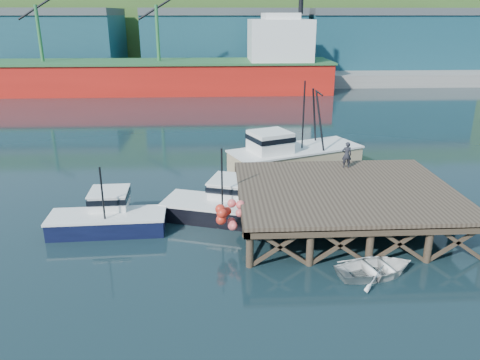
{
  "coord_description": "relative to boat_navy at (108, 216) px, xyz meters",
  "views": [
    {
      "loc": [
        -1.67,
        -24.13,
        11.3
      ],
      "look_at": [
        -0.31,
        2.0,
        1.97
      ],
      "focal_mm": 35.0,
      "sensor_mm": 36.0,
      "label": 1
    }
  ],
  "objects": [
    {
      "name": "hillside",
      "position": [
        7.69,
        100.24,
        10.21
      ],
      "size": [
        220.0,
        50.0,
        22.0
      ],
      "primitive_type": "cube",
      "color": "#2D511E",
      "rests_on": "ground"
    },
    {
      "name": "trawler",
      "position": [
        11.78,
        9.83,
        0.6
      ],
      "size": [
        10.69,
        7.18,
        6.75
      ],
      "rotation": [
        0.0,
        0.0,
        0.39
      ],
      "color": "tan",
      "rests_on": "ground"
    },
    {
      "name": "cargo_ship",
      "position": [
        -0.78,
        48.24,
        2.53
      ],
      "size": [
        55.5,
        10.0,
        13.75
      ],
      "color": "red",
      "rests_on": "ground"
    },
    {
      "name": "warehouse_mid",
      "position": [
        7.69,
        65.24,
        5.71
      ],
      "size": [
        28.0,
        16.0,
        9.0
      ],
      "primitive_type": "cube",
      "color": "#1B4D59",
      "rests_on": "far_quay"
    },
    {
      "name": "ground",
      "position": [
        7.69,
        0.24,
        -0.79
      ],
      "size": [
        300.0,
        300.0,
        0.0
      ],
      "primitive_type": "plane",
      "color": "black",
      "rests_on": "ground"
    },
    {
      "name": "boat_black",
      "position": [
        6.61,
        1.23,
        0.04
      ],
      "size": [
        7.74,
        6.42,
        4.5
      ],
      "rotation": [
        0.0,
        0.0,
        -0.31
      ],
      "color": "black",
      "rests_on": "ground"
    },
    {
      "name": "far_quay",
      "position": [
        7.69,
        70.24,
        0.21
      ],
      "size": [
        160.0,
        40.0,
        2.0
      ],
      "primitive_type": "cube",
      "color": "gray",
      "rests_on": "ground"
    },
    {
      "name": "wharf",
      "position": [
        13.19,
        0.05,
        1.15
      ],
      "size": [
        12.0,
        10.0,
        2.62
      ],
      "color": "brown",
      "rests_on": "ground"
    },
    {
      "name": "warehouse_right",
      "position": [
        37.69,
        65.24,
        5.71
      ],
      "size": [
        30.0,
        16.0,
        9.0
      ],
      "primitive_type": "cube",
      "color": "#1B4D59",
      "rests_on": "far_quay"
    },
    {
      "name": "boat_navy",
      "position": [
        0.0,
        0.0,
        0.0
      ],
      "size": [
        6.36,
        3.47,
        3.92
      ],
      "rotation": [
        0.0,
        0.0,
        0.04
      ],
      "color": "black",
      "rests_on": "ground"
    },
    {
      "name": "dockworker",
      "position": [
        14.17,
        3.82,
        2.17
      ],
      "size": [
        0.63,
        0.44,
        1.67
      ],
      "primitive_type": "imported",
      "rotation": [
        0.0,
        0.0,
        3.08
      ],
      "color": "black",
      "rests_on": "wharf"
    },
    {
      "name": "dinghy",
      "position": [
        13.17,
        -5.56,
        -0.4
      ],
      "size": [
        4.23,
        3.43,
        0.77
      ],
      "primitive_type": "imported",
      "rotation": [
        0.0,
        0.0,
        1.8
      ],
      "color": "white",
      "rests_on": "ground"
    },
    {
      "name": "warehouse_left",
      "position": [
        -27.31,
        65.24,
        5.71
      ],
      "size": [
        32.0,
        16.0,
        9.0
      ],
      "primitive_type": "cube",
      "color": "#1B4D59",
      "rests_on": "far_quay"
    }
  ]
}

